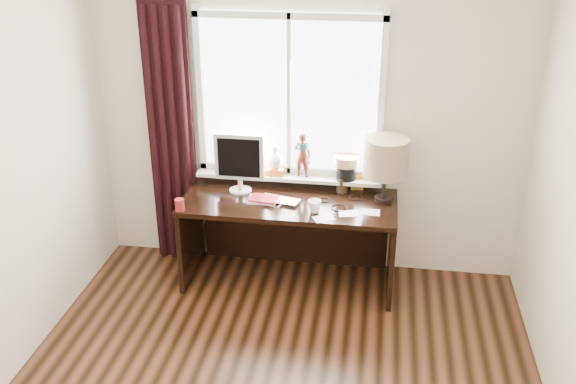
% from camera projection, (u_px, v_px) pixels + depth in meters
% --- Properties ---
extents(wall_back, '(3.50, 0.00, 2.60)m').
position_uv_depth(wall_back, '(308.00, 120.00, 5.16)').
color(wall_back, beige).
rests_on(wall_back, ground).
extents(laptop, '(0.35, 0.27, 0.02)m').
position_uv_depth(laptop, '(280.00, 200.00, 5.04)').
color(laptop, silver).
rests_on(laptop, desk).
extents(mug, '(0.14, 0.13, 0.10)m').
position_uv_depth(mug, '(315.00, 206.00, 4.87)').
color(mug, white).
rests_on(mug, desk).
extents(red_cup, '(0.07, 0.07, 0.09)m').
position_uv_depth(red_cup, '(180.00, 205.00, 4.89)').
color(red_cup, maroon).
rests_on(red_cup, desk).
extents(window, '(1.52, 0.20, 1.40)m').
position_uv_depth(window, '(289.00, 121.00, 5.14)').
color(window, white).
rests_on(window, ground).
extents(curtain, '(0.38, 0.09, 2.25)m').
position_uv_depth(curtain, '(171.00, 138.00, 5.31)').
color(curtain, black).
rests_on(curtain, floor).
extents(desk, '(1.70, 0.70, 0.75)m').
position_uv_depth(desk, '(291.00, 222.00, 5.26)').
color(desk, black).
rests_on(desk, floor).
extents(monitor, '(0.40, 0.18, 0.49)m').
position_uv_depth(monitor, '(239.00, 160.00, 5.11)').
color(monitor, beige).
rests_on(monitor, desk).
extents(notebook_stack, '(0.24, 0.18, 0.03)m').
position_uv_depth(notebook_stack, '(263.00, 199.00, 5.06)').
color(notebook_stack, beige).
rests_on(notebook_stack, desk).
extents(brush_holder, '(0.09, 0.09, 0.25)m').
position_uv_depth(brush_holder, '(342.00, 185.00, 5.20)').
color(brush_holder, black).
rests_on(brush_holder, desk).
extents(icon_frame, '(0.10, 0.03, 0.13)m').
position_uv_depth(icon_frame, '(357.00, 183.00, 5.23)').
color(icon_frame, gold).
rests_on(icon_frame, desk).
extents(table_lamp, '(0.35, 0.35, 0.52)m').
position_uv_depth(table_lamp, '(386.00, 158.00, 4.92)').
color(table_lamp, black).
rests_on(table_lamp, desk).
extents(loose_papers, '(0.51, 0.30, 0.00)m').
position_uv_depth(loose_papers, '(348.00, 215.00, 4.84)').
color(loose_papers, white).
rests_on(loose_papers, desk).
extents(desk_cables, '(0.38, 0.35, 0.01)m').
position_uv_depth(desk_cables, '(340.00, 202.00, 5.03)').
color(desk_cables, black).
rests_on(desk_cables, desk).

